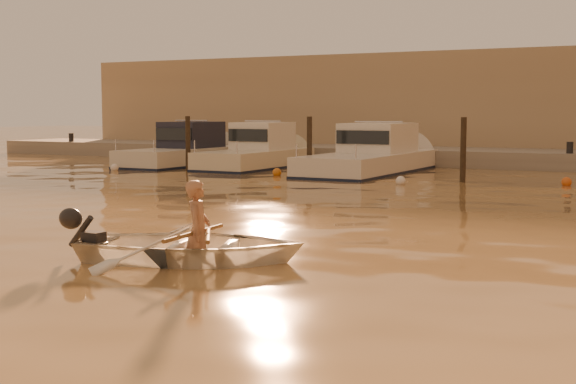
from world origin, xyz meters
The scene contains 18 objects.
ground_plane centered at (0.00, 0.00, 0.00)m, with size 160.00×160.00×0.00m, color olive.
dinghy centered at (-0.05, -1.00, 0.22)m, with size 2.37×3.31×0.69m, color silver.
person centered at (0.05, -0.96, 0.45)m, with size 0.54×0.36×1.49m, color #A26F51.
outboard_motor centered at (-1.45, -1.54, 0.28)m, with size 0.90×0.40×0.70m, color black, non-canonical shape.
oar_port centered at (0.18, -0.91, 0.42)m, with size 0.06×0.06×2.10m, color brown.
oar_starboard centered at (0.00, -0.98, 0.42)m, with size 0.06×0.06×2.10m, color brown.
moored_boat_0 centered at (-12.31, 16.00, 0.62)m, with size 2.23×7.11×1.75m, color beige, non-canonical shape.
moored_boat_1 centered at (-8.92, 16.00, 0.62)m, with size 2.21×6.60×1.75m, color beige, non-canonical shape.
moored_boat_2 centered at (-4.18, 16.00, 0.62)m, with size 2.58×8.53×1.75m, color silver, non-canonical shape.
piling_0 centered at (-10.50, 13.80, 0.90)m, with size 0.18×0.18×2.20m, color #2D2319.
piling_1 centered at (-5.50, 13.80, 0.90)m, with size 0.18×0.18×2.20m, color #2D2319.
piling_2 centered at (-0.20, 13.80, 0.90)m, with size 0.18×0.18×2.20m, color #2D2319.
fender_a centered at (-12.86, 12.46, 0.10)m, with size 0.30×0.30×0.30m, color silver.
fender_b centered at (-6.50, 13.34, 0.10)m, with size 0.30×0.30×0.30m, color #CA6A17.
fender_c centered at (-1.61, 12.13, 0.10)m, with size 0.30×0.30×0.30m, color silver.
fender_d centered at (2.84, 14.09, 0.10)m, with size 0.30×0.30×0.30m, color #C85417.
quay centered at (0.00, 21.50, 0.15)m, with size 52.00×4.00×1.00m, color gray.
waterfront_building centered at (0.00, 27.00, 2.40)m, with size 46.00×7.00×4.80m, color #9E8466.
Camera 1 is at (6.62, -10.54, 2.19)m, focal length 50.00 mm.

